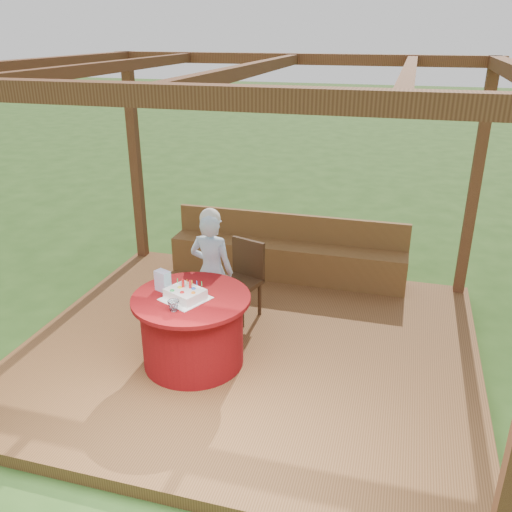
{
  "coord_description": "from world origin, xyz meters",
  "views": [
    {
      "loc": [
        1.35,
        -4.55,
        3.1
      ],
      "look_at": [
        0.0,
        0.25,
        1.0
      ],
      "focal_mm": 38.0,
      "sensor_mm": 36.0,
      "label": 1
    }
  ],
  "objects_px": {
    "table": "(193,329)",
    "birthday_cake": "(185,294)",
    "chair": "(243,276)",
    "bench": "(287,257)",
    "drinking_glass": "(174,306)",
    "gift_bag": "(163,281)",
    "elderly_woman": "(212,269)"
  },
  "relations": [
    {
      "from": "chair",
      "to": "birthday_cake",
      "type": "xyz_separation_m",
      "value": [
        -0.2,
        -1.1,
        0.28
      ]
    },
    {
      "from": "table",
      "to": "gift_bag",
      "type": "bearing_deg",
      "value": 170.21
    },
    {
      "from": "table",
      "to": "bench",
      "type": "bearing_deg",
      "value": 78.75
    },
    {
      "from": "chair",
      "to": "elderly_woman",
      "type": "bearing_deg",
      "value": -125.94
    },
    {
      "from": "bench",
      "to": "drinking_glass",
      "type": "xyz_separation_m",
      "value": [
        -0.47,
        -2.45,
        0.49
      ]
    },
    {
      "from": "elderly_woman",
      "to": "birthday_cake",
      "type": "bearing_deg",
      "value": -87.76
    },
    {
      "from": "bench",
      "to": "gift_bag",
      "type": "bearing_deg",
      "value": -109.05
    },
    {
      "from": "chair",
      "to": "birthday_cake",
      "type": "bearing_deg",
      "value": -100.56
    },
    {
      "from": "table",
      "to": "gift_bag",
      "type": "xyz_separation_m",
      "value": [
        -0.3,
        0.05,
        0.44
      ]
    },
    {
      "from": "elderly_woman",
      "to": "drinking_glass",
      "type": "distance_m",
      "value": 1.01
    },
    {
      "from": "bench",
      "to": "table",
      "type": "bearing_deg",
      "value": -101.25
    },
    {
      "from": "chair",
      "to": "birthday_cake",
      "type": "relative_size",
      "value": 1.77
    },
    {
      "from": "bench",
      "to": "drinking_glass",
      "type": "bearing_deg",
      "value": -100.88
    },
    {
      "from": "elderly_woman",
      "to": "birthday_cake",
      "type": "relative_size",
      "value": 2.73
    },
    {
      "from": "birthday_cake",
      "to": "bench",
      "type": "bearing_deg",
      "value": 78.32
    },
    {
      "from": "birthday_cake",
      "to": "gift_bag",
      "type": "bearing_deg",
      "value": 157.94
    },
    {
      "from": "bench",
      "to": "chair",
      "type": "relative_size",
      "value": 3.48
    },
    {
      "from": "bench",
      "to": "table",
      "type": "height_order",
      "value": "bench"
    },
    {
      "from": "bench",
      "to": "drinking_glass",
      "type": "distance_m",
      "value": 2.54
    },
    {
      "from": "gift_bag",
      "to": "birthday_cake",
      "type": "bearing_deg",
      "value": 0.81
    },
    {
      "from": "elderly_woman",
      "to": "birthday_cake",
      "type": "distance_m",
      "value": 0.78
    },
    {
      "from": "table",
      "to": "elderly_woman",
      "type": "relative_size",
      "value": 0.83
    },
    {
      "from": "table",
      "to": "drinking_glass",
      "type": "xyz_separation_m",
      "value": [
        -0.04,
        -0.29,
        0.39
      ]
    },
    {
      "from": "chair",
      "to": "elderly_woman",
      "type": "xyz_separation_m",
      "value": [
        -0.24,
        -0.32,
        0.2
      ]
    },
    {
      "from": "table",
      "to": "chair",
      "type": "distance_m",
      "value": 1.06
    },
    {
      "from": "gift_bag",
      "to": "chair",
      "type": "bearing_deg",
      "value": 87.29
    },
    {
      "from": "elderly_woman",
      "to": "birthday_cake",
      "type": "xyz_separation_m",
      "value": [
        0.03,
        -0.77,
        0.09
      ]
    },
    {
      "from": "drinking_glass",
      "to": "birthday_cake",
      "type": "bearing_deg",
      "value": 86.9
    },
    {
      "from": "table",
      "to": "birthday_cake",
      "type": "height_order",
      "value": "birthday_cake"
    },
    {
      "from": "elderly_woman",
      "to": "gift_bag",
      "type": "bearing_deg",
      "value": -109.73
    },
    {
      "from": "birthday_cake",
      "to": "chair",
      "type": "bearing_deg",
      "value": 79.44
    },
    {
      "from": "bench",
      "to": "drinking_glass",
      "type": "relative_size",
      "value": 28.81
    }
  ]
}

